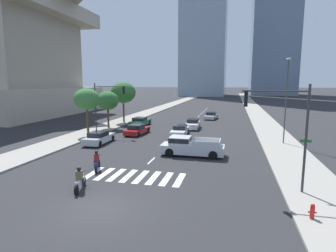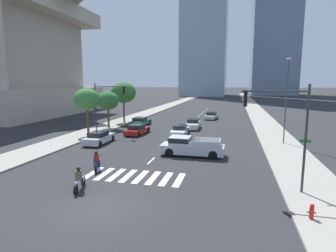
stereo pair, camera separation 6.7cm
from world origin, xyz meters
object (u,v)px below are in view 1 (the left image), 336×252
object	(u,v)px
sedan_white_1	(180,130)
sedan_silver_2	(99,138)
motorcycle_third	(80,181)
street_lamp_east	(286,95)
pickup_truck	(189,146)
sedan_green_4	(140,122)
motorcycle_lead	(97,162)
sedan_red_0	(137,130)
fire_hydrant	(312,211)
traffic_signal_far	(106,99)
traffic_signal_near	(283,120)
street_tree_second	(108,101)
sedan_white_3	(193,124)
street_tree_third	(123,93)
street_tree_nearest	(87,99)
sedan_silver_5	(211,116)

from	to	relation	value
sedan_white_1	sedan_silver_2	bearing A→B (deg)	-49.76
motorcycle_third	street_lamp_east	size ratio (longest dim) A/B	0.24
sedan_silver_2	street_lamp_east	size ratio (longest dim) A/B	0.51
pickup_truck	sedan_white_1	world-z (taller)	pickup_truck
sedan_green_4	motorcycle_lead	bearing A→B (deg)	-166.34
motorcycle_lead	sedan_red_0	xyz separation A→B (m)	(-1.95, 14.24, -0.00)
motorcycle_third	fire_hydrant	bearing A→B (deg)	-109.00
sedan_silver_2	traffic_signal_far	xyz separation A→B (m)	(-1.44, 4.93, 3.78)
traffic_signal_far	traffic_signal_near	bearing A→B (deg)	-39.27
sedan_white_1	traffic_signal_near	bearing A→B (deg)	26.60
motorcycle_lead	street_tree_second	bearing A→B (deg)	1.14
sedan_white_3	sedan_white_1	bearing A→B (deg)	-11.74
sedan_red_0	traffic_signal_near	distance (m)	21.61
sedan_white_1	street_tree_third	world-z (taller)	street_tree_third
street_tree_nearest	street_tree_third	size ratio (longest dim) A/B	0.88
sedan_red_0	traffic_signal_far	xyz separation A→B (m)	(-3.59, -0.99, 3.80)
traffic_signal_near	street_tree_nearest	distance (m)	23.90
sedan_white_3	traffic_signal_far	xyz separation A→B (m)	(-9.75, -7.00, 3.76)
motorcycle_lead	sedan_green_4	xyz separation A→B (m)	(-3.91, 21.17, 0.01)
motorcycle_third	sedan_green_4	bearing A→B (deg)	-3.86
motorcycle_lead	sedan_green_4	bearing A→B (deg)	-11.18
street_tree_second	fire_hydrant	bearing A→B (deg)	-47.07
motorcycle_lead	street_tree_third	distance (m)	24.75
sedan_silver_5	street_tree_third	xyz separation A→B (m)	(-13.26, -8.17, 4.29)
fire_hydrant	street_tree_nearest	distance (m)	26.95
sedan_green_4	street_lamp_east	xyz separation A→B (m)	(18.82, -8.83, 4.52)
motorcycle_lead	sedan_white_3	distance (m)	20.68
fire_hydrant	street_lamp_east	size ratio (longest dim) A/B	0.08
sedan_red_0	sedan_white_1	bearing A→B (deg)	-75.30
fire_hydrant	street_tree_second	size ratio (longest dim) A/B	0.14
motorcycle_lead	sedan_silver_5	bearing A→B (deg)	-32.26
sedan_white_3	traffic_signal_far	bearing A→B (deg)	-56.39
sedan_silver_5	traffic_signal_far	bearing A→B (deg)	-27.03
fire_hydrant	street_tree_third	xyz separation A→B (m)	(-20.79, 28.02, 4.35)
traffic_signal_near	street_lamp_east	bearing A→B (deg)	-100.17
motorcycle_third	sedan_silver_5	size ratio (longest dim) A/B	0.46
street_tree_nearest	street_lamp_east	bearing A→B (deg)	1.06
sedan_white_1	street_tree_nearest	world-z (taller)	street_tree_nearest
pickup_truck	street_lamp_east	world-z (taller)	street_lamp_east
sedan_white_3	street_tree_second	bearing A→B (deg)	-79.05
street_lamp_east	traffic_signal_far	bearing A→B (deg)	177.43
motorcycle_third	fire_hydrant	size ratio (longest dim) A/B	2.85
street_lamp_east	sedan_silver_2	bearing A→B (deg)	-168.09
sedan_red_0	sedan_silver_2	size ratio (longest dim) A/B	1.01
pickup_truck	street_lamp_east	distance (m)	11.92
sedan_green_4	traffic_signal_near	xyz separation A→B (m)	(16.35, -22.61, 3.73)
sedan_red_0	fire_hydrant	distance (m)	24.44
fire_hydrant	street_tree_nearest	bearing A→B (deg)	141.22
sedan_silver_2	traffic_signal_near	distance (m)	19.56
sedan_white_1	sedan_green_4	world-z (taller)	sedan_green_4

